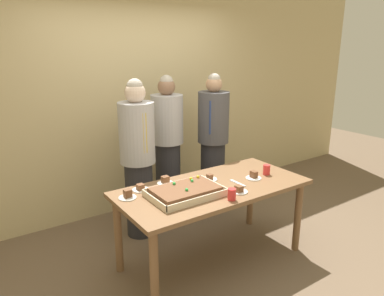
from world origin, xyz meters
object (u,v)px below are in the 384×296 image
object	(u,v)px
plated_slice_far_right	(141,189)
person_serving_front	(168,146)
plated_slice_center_front	(165,181)
person_green_shirt_behind	(213,142)
drink_cup_middle	(267,170)
plated_slice_near_left	(128,196)
plated_slice_center_back	(254,176)
person_striped_tie_right	(138,158)
drink_cup_nearest	(232,194)
cake_server_utensil	(238,183)
party_table	(213,195)
sheet_cake	(185,192)
plated_slice_far_left	(239,190)
plated_slice_near_right	(209,178)

from	to	relation	value
plated_slice_far_right	person_serving_front	bearing A→B (deg)	47.07
plated_slice_center_front	person_green_shirt_behind	xyz separation A→B (m)	(1.03, 0.61, 0.08)
drink_cup_middle	plated_slice_far_right	bearing A→B (deg)	164.55
plated_slice_center_front	person_green_shirt_behind	bearing A→B (deg)	30.50
person_green_shirt_behind	plated_slice_near_left	bearing A→B (deg)	-16.55
plated_slice_center_back	person_striped_tie_right	size ratio (longest dim) A/B	0.09
plated_slice_center_back	drink_cup_middle	world-z (taller)	drink_cup_middle
plated_slice_far_right	person_striped_tie_right	size ratio (longest dim) A/B	0.09
plated_slice_far_right	person_green_shirt_behind	distance (m)	1.44
plated_slice_far_right	drink_cup_nearest	world-z (taller)	drink_cup_nearest
plated_slice_far_right	cake_server_utensil	distance (m)	0.90
plated_slice_far_right	drink_cup_nearest	bearing A→B (deg)	-48.53
person_striped_tie_right	plated_slice_far_right	bearing A→B (deg)	-24.93
party_table	plated_slice_center_back	bearing A→B (deg)	-9.02
plated_slice_far_right	drink_cup_middle	world-z (taller)	drink_cup_middle
plated_slice_near_left	person_serving_front	bearing A→B (deg)	44.41
drink_cup_middle	cake_server_utensil	bearing A→B (deg)	-176.72
sheet_cake	plated_slice_center_back	size ratio (longest dim) A/B	4.18
sheet_cake	plated_slice_far_left	distance (m)	0.48
plated_slice_center_back	cake_server_utensil	distance (m)	0.22
party_table	person_serving_front	world-z (taller)	person_serving_front
sheet_cake	cake_server_utensil	size ratio (longest dim) A/B	3.13
person_serving_front	plated_slice_near_right	bearing A→B (deg)	17.30
drink_cup_nearest	cake_server_utensil	size ratio (longest dim) A/B	0.50
plated_slice_center_back	plated_slice_center_front	bearing A→B (deg)	154.48
plated_slice_far_right	plated_slice_center_front	bearing A→B (deg)	4.75
cake_server_utensil	person_serving_front	world-z (taller)	person_serving_front
plated_slice_center_back	person_serving_front	world-z (taller)	person_serving_front
sheet_cake	plated_slice_far_right	bearing A→B (deg)	130.00
cake_server_utensil	plated_slice_center_back	bearing A→B (deg)	3.52
sheet_cake	plated_slice_near_left	size ratio (longest dim) A/B	4.18
plated_slice_far_left	person_green_shirt_behind	xyz separation A→B (m)	(0.60, 1.16, 0.08)
party_table	drink_cup_middle	distance (m)	0.65
drink_cup_nearest	person_striped_tie_right	xyz separation A→B (m)	(-0.28, 1.18, 0.06)
plated_slice_center_front	sheet_cake	bearing A→B (deg)	-89.63
plated_slice_center_back	person_green_shirt_behind	distance (m)	1.01
sheet_cake	plated_slice_near_left	distance (m)	0.49
party_table	plated_slice_far_right	xyz separation A→B (m)	(-0.60, 0.28, 0.11)
plated_slice_near_right	drink_cup_nearest	size ratio (longest dim) A/B	1.50
plated_slice_near_left	plated_slice_far_right	size ratio (longest dim) A/B	1.00
party_table	plated_slice_far_left	world-z (taller)	plated_slice_far_left
plated_slice_far_right	person_striped_tie_right	world-z (taller)	person_striped_tie_right
plated_slice_center_back	drink_cup_middle	bearing A→B (deg)	3.01
person_striped_tie_right	cake_server_utensil	bearing A→B (deg)	30.75
sheet_cake	plated_slice_center_back	xyz separation A→B (m)	(0.77, -0.03, -0.01)
cake_server_utensil	person_green_shirt_behind	xyz separation A→B (m)	(0.47, 0.99, 0.10)
sheet_cake	drink_cup_nearest	bearing A→B (deg)	-46.98
plated_slice_center_front	plated_slice_center_back	distance (m)	0.86
person_serving_front	person_striped_tie_right	distance (m)	0.58
person_green_shirt_behind	drink_cup_middle	bearing A→B (deg)	43.21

